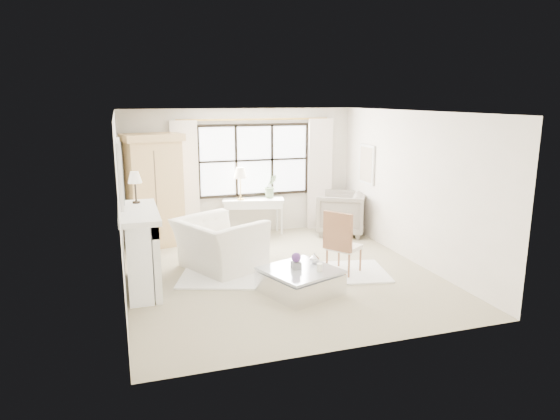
# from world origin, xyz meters

# --- Properties ---
(floor) EXTENTS (5.50, 5.50, 0.00)m
(floor) POSITION_xyz_m (0.00, 0.00, 0.00)
(floor) COLOR tan
(floor) RESTS_ON ground
(ceiling) EXTENTS (5.50, 5.50, 0.00)m
(ceiling) POSITION_xyz_m (0.00, 0.00, 2.70)
(ceiling) COLOR white
(ceiling) RESTS_ON ground
(wall_back) EXTENTS (5.00, 0.00, 5.00)m
(wall_back) POSITION_xyz_m (0.00, 2.75, 1.35)
(wall_back) COLOR beige
(wall_back) RESTS_ON ground
(wall_front) EXTENTS (5.00, 0.00, 5.00)m
(wall_front) POSITION_xyz_m (0.00, -2.75, 1.35)
(wall_front) COLOR silver
(wall_front) RESTS_ON ground
(wall_left) EXTENTS (0.00, 5.50, 5.50)m
(wall_left) POSITION_xyz_m (-2.50, 0.00, 1.35)
(wall_left) COLOR silver
(wall_left) RESTS_ON ground
(wall_right) EXTENTS (0.00, 5.50, 5.50)m
(wall_right) POSITION_xyz_m (2.50, 0.00, 1.35)
(wall_right) COLOR white
(wall_right) RESTS_ON ground
(window_pane) EXTENTS (2.40, 0.02, 1.50)m
(window_pane) POSITION_xyz_m (0.30, 2.73, 1.60)
(window_pane) COLOR white
(window_pane) RESTS_ON wall_back
(window_frame) EXTENTS (2.50, 0.04, 1.50)m
(window_frame) POSITION_xyz_m (0.30, 2.72, 1.60)
(window_frame) COLOR black
(window_frame) RESTS_ON wall_back
(curtain_rod) EXTENTS (3.30, 0.04, 0.04)m
(curtain_rod) POSITION_xyz_m (0.30, 2.67, 2.47)
(curtain_rod) COLOR #B78C3F
(curtain_rod) RESTS_ON wall_back
(curtain_left) EXTENTS (0.55, 0.10, 2.47)m
(curtain_left) POSITION_xyz_m (-1.20, 2.65, 1.24)
(curtain_left) COLOR white
(curtain_left) RESTS_ON ground
(curtain_right) EXTENTS (0.55, 0.10, 2.47)m
(curtain_right) POSITION_xyz_m (1.80, 2.65, 1.24)
(curtain_right) COLOR silver
(curtain_right) RESTS_ON ground
(fireplace) EXTENTS (0.58, 1.66, 1.26)m
(fireplace) POSITION_xyz_m (-2.27, 0.00, 0.65)
(fireplace) COLOR white
(fireplace) RESTS_ON ground
(mirror_frame) EXTENTS (0.05, 1.15, 0.95)m
(mirror_frame) POSITION_xyz_m (-2.47, 0.00, 1.84)
(mirror_frame) COLOR white
(mirror_frame) RESTS_ON wall_left
(mirror_glass) EXTENTS (0.02, 1.00, 0.80)m
(mirror_glass) POSITION_xyz_m (-2.44, 0.00, 1.84)
(mirror_glass) COLOR silver
(mirror_glass) RESTS_ON wall_left
(art_frame) EXTENTS (0.04, 0.62, 0.82)m
(art_frame) POSITION_xyz_m (2.47, 1.70, 1.55)
(art_frame) COLOR silver
(art_frame) RESTS_ON wall_right
(art_canvas) EXTENTS (0.01, 0.52, 0.72)m
(art_canvas) POSITION_xyz_m (2.45, 1.70, 1.55)
(art_canvas) COLOR #C6B499
(art_canvas) RESTS_ON wall_right
(mantel_lamp) EXTENTS (0.22, 0.22, 0.51)m
(mantel_lamp) POSITION_xyz_m (-2.25, 0.52, 1.65)
(mantel_lamp) COLOR black
(mantel_lamp) RESTS_ON fireplace
(armoire) EXTENTS (1.25, 0.94, 2.24)m
(armoire) POSITION_xyz_m (-1.85, 2.32, 1.14)
(armoire) COLOR tan
(armoire) RESTS_ON floor
(console_table) EXTENTS (1.37, 0.74, 0.80)m
(console_table) POSITION_xyz_m (0.20, 2.49, 0.40)
(console_table) COLOR white
(console_table) RESTS_ON floor
(console_lamp) EXTENTS (0.28, 0.28, 0.69)m
(console_lamp) POSITION_xyz_m (-0.08, 2.47, 1.36)
(console_lamp) COLOR #AD853C
(console_lamp) RESTS_ON console_table
(orchid_plant) EXTENTS (0.28, 0.23, 0.51)m
(orchid_plant) POSITION_xyz_m (0.59, 2.48, 1.06)
(orchid_plant) COLOR #576D49
(orchid_plant) RESTS_ON console_table
(side_table) EXTENTS (0.40, 0.40, 0.51)m
(side_table) POSITION_xyz_m (-0.01, 1.20, 0.33)
(side_table) COLOR white
(side_table) RESTS_ON floor
(rug_left) EXTENTS (2.02, 1.70, 0.03)m
(rug_left) POSITION_xyz_m (-0.79, 0.07, 0.02)
(rug_left) COLOR white
(rug_left) RESTS_ON floor
(rug_right) EXTENTS (1.70, 1.41, 0.03)m
(rug_right) POSITION_xyz_m (1.00, -0.32, 0.01)
(rug_right) COLOR white
(rug_right) RESTS_ON floor
(club_armchair) EXTENTS (1.67, 1.75, 0.89)m
(club_armchair) POSITION_xyz_m (-0.92, 0.53, 0.44)
(club_armchair) COLOR white
(club_armchair) RESTS_ON floor
(wingback_chair) EXTENTS (1.38, 1.37, 0.92)m
(wingback_chair) POSITION_xyz_m (2.06, 2.02, 0.46)
(wingback_chair) COLOR gray
(wingback_chair) RESTS_ON floor
(french_chair) EXTENTS (0.67, 0.67, 1.08)m
(french_chair) POSITION_xyz_m (1.02, -0.34, 0.31)
(french_chair) COLOR #A16943
(french_chair) RESTS_ON floor
(coffee_table) EXTENTS (1.29, 1.29, 0.38)m
(coffee_table) POSITION_xyz_m (0.04, -0.92, 0.18)
(coffee_table) COLOR white
(coffee_table) RESTS_ON floor
(planter_box) EXTENTS (0.15, 0.15, 0.11)m
(planter_box) POSITION_xyz_m (-0.02, -0.89, 0.43)
(planter_box) COLOR gray
(planter_box) RESTS_ON coffee_table
(planter_flowers) EXTENTS (0.15, 0.15, 0.15)m
(planter_flowers) POSITION_xyz_m (-0.02, -0.89, 0.56)
(planter_flowers) COLOR #5A317B
(planter_flowers) RESTS_ON planter_box
(pillar_candle) EXTENTS (0.09, 0.09, 0.12)m
(pillar_candle) POSITION_xyz_m (0.28, -1.10, 0.44)
(pillar_candle) COLOR white
(pillar_candle) RESTS_ON coffee_table
(coffee_vase) EXTENTS (0.17, 0.17, 0.16)m
(coffee_vase) POSITION_xyz_m (0.34, -0.73, 0.46)
(coffee_vase) COLOR silver
(coffee_vase) RESTS_ON coffee_table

